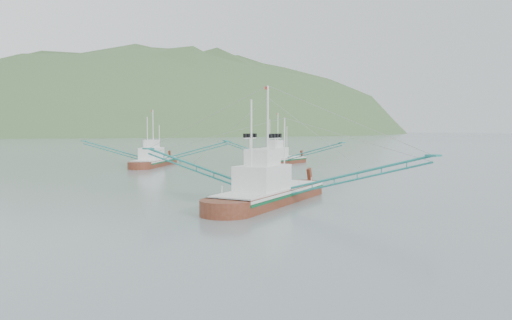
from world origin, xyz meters
TOP-DOWN VIEW (x-y plane):
  - ground at (0.00, 0.00)m, footprint 1200.00×1200.00m
  - main_boat at (-2.39, 1.26)m, footprint 14.38×24.26m
  - bg_boat_right at (27.71, 34.09)m, footprint 13.30×22.72m
  - bg_boat_far at (9.18, 43.80)m, footprint 19.90×20.39m
  - headland_right at (240.00, 430.00)m, footprint 684.00×432.00m

SIDE VIEW (x-z plane):
  - ground at x=0.00m, z-range 0.00..0.00m
  - headland_right at x=240.00m, z-range -153.00..153.00m
  - bg_boat_right at x=27.71m, z-range -2.92..6.51m
  - bg_boat_far at x=9.18m, z-range -2.79..7.01m
  - main_boat at x=-2.39m, z-range -3.04..7.26m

